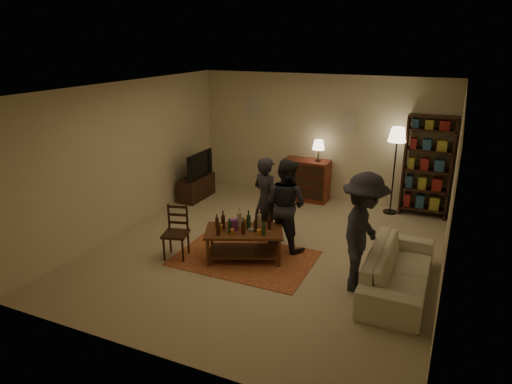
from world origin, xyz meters
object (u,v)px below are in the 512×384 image
Objects in this scene: person_left at (266,200)px; person_right at (286,205)px; dresser at (306,179)px; bookshelf at (427,166)px; tv_stand at (196,182)px; sofa at (398,270)px; dining_chair at (177,230)px; coffee_table at (244,234)px; person_by_sofa at (363,233)px; floor_lamp at (397,141)px.

person_left is 0.97× the size of person_right.
person_right is (0.45, -2.48, 0.31)m from dresser.
bookshelf is 1.32× the size of person_left.
tv_stand reaches higher than sofa.
coffee_table is at bearing 3.57° from dining_chair.
person_left reaches higher than tv_stand.
coffee_table is 1.09m from dining_chair.
dresser reaches higher than sofa.
dining_chair is at bearing -106.78° from dresser.
dining_chair is 0.51× the size of person_by_sofa.
bookshelf is at bearing -7.31° from person_by_sofa.
person_by_sofa reaches higher than coffee_table.
floor_lamp is at bearing 2.79° from person_by_sofa.
dresser is at bearing -65.60° from person_left.
person_by_sofa is at bearing 112.08° from sofa.
person_by_sofa is (1.85, -0.95, 0.10)m from person_left.
floor_lamp reaches higher than person_left.
dining_chair reaches higher than sofa.
bookshelf reaches higher than person_left.
bookshelf is at bearing 12.25° from floor_lamp.
coffee_table is 0.81× the size of person_by_sofa.
dining_chair is 0.50× the size of floor_lamp.
bookshelf is 1.17× the size of person_by_sofa.
person_by_sofa is at bearing -89.06° from floor_lamp.
coffee_table is 4.09m from bookshelf.
dining_chair is 1.60m from person_left.
person_left is (0.06, 0.77, 0.33)m from coffee_table.
sofa is 2.51m from person_left.
bookshelf reaches higher than person_right.
sofa is 1.20× the size of person_by_sofa.
person_by_sofa reaches higher than person_right.
floor_lamp is (2.89, 3.43, 1.04)m from dining_chair.
floor_lamp reaches higher than person_right.
tv_stand is 0.52× the size of bookshelf.
floor_lamp is 3.32m from person_by_sofa.
dining_chair is 2.85m from tv_stand.
tv_stand is 2.43m from dresser.
dresser is at bearing 89.64° from coffee_table.
sofa is at bearing 0.70° from coffee_table.
coffee_table is 0.69× the size of bookshelf.
person_right is (-1.95, 0.63, 0.48)m from sofa.
coffee_table is at bearing 108.80° from person_left.
sofa is (0.55, -3.05, -1.20)m from floor_lamp.
dining_chair is at bearing -161.11° from coffee_table.
sofa is 1.33× the size of person_right.
dresser is 3.93m from sofa.
dining_chair is 0.84× the size of tv_stand.
sofa is 1.36× the size of person_left.
dining_chair is 5.02m from bookshelf.
person_by_sofa is (1.45, -0.83, 0.08)m from person_right.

